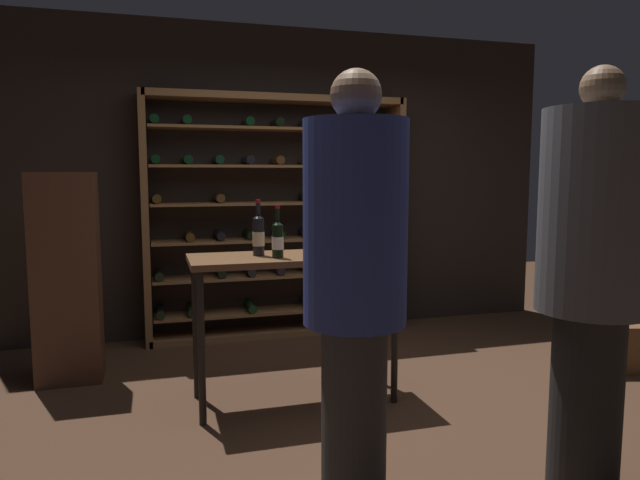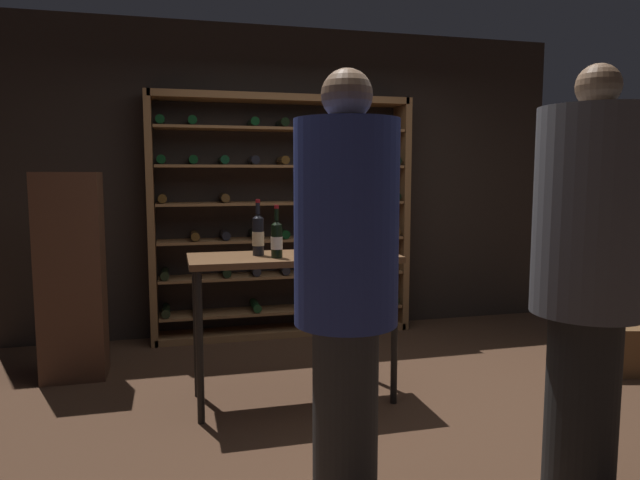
% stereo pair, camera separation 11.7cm
% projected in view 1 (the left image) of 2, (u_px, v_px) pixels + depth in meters
% --- Properties ---
extents(ground_plane, '(10.01, 10.01, 0.00)m').
position_uv_depth(ground_plane, '(360.00, 406.00, 3.70)').
color(ground_plane, '#472D1E').
extents(back_wall, '(5.26, 0.10, 2.83)m').
position_uv_depth(back_wall, '(288.00, 182.00, 5.46)').
color(back_wall, black).
rests_on(back_wall, ground).
extents(wine_rack, '(2.37, 0.32, 2.18)m').
position_uv_depth(wine_rack, '(278.00, 218.00, 5.25)').
color(wine_rack, brown).
rests_on(wine_rack, ground).
extents(tasting_table, '(1.33, 0.54, 0.97)m').
position_uv_depth(tasting_table, '(294.00, 273.00, 3.71)').
color(tasting_table, brown).
rests_on(tasting_table, ground).
extents(person_host_in_suit, '(0.50, 0.50, 1.96)m').
position_uv_depth(person_host_in_suit, '(593.00, 262.00, 2.63)').
color(person_host_in_suit, black).
rests_on(person_host_in_suit, ground).
extents(person_bystander_red_print, '(0.46, 0.46, 1.93)m').
position_uv_depth(person_bystander_red_print, '(355.00, 270.00, 2.53)').
color(person_bystander_red_print, '#303030').
rests_on(person_bystander_red_print, ground).
extents(wine_crate, '(0.55, 0.45, 0.36)m').
position_uv_depth(wine_crate, '(603.00, 346.00, 4.40)').
color(wine_crate, brown).
rests_on(wine_crate, ground).
extents(display_cabinet, '(0.44, 0.36, 1.50)m').
position_uv_depth(display_cabinet, '(67.00, 278.00, 4.11)').
color(display_cabinet, '#4C2D1E').
rests_on(display_cabinet, ground).
extents(wine_bottle_black_capsule, '(0.07, 0.07, 0.33)m').
position_uv_depth(wine_bottle_black_capsule, '(278.00, 239.00, 3.56)').
color(wine_bottle_black_capsule, black).
rests_on(wine_bottle_black_capsule, tasting_table).
extents(wine_bottle_gold_foil, '(0.08, 0.08, 0.36)m').
position_uv_depth(wine_bottle_gold_foil, '(259.00, 235.00, 3.66)').
color(wine_bottle_gold_foil, black).
rests_on(wine_bottle_gold_foil, tasting_table).
extents(wine_glass_stemmed_left, '(0.09, 0.09, 0.16)m').
position_uv_depth(wine_glass_stemmed_left, '(333.00, 234.00, 3.84)').
color(wine_glass_stemmed_left, silver).
rests_on(wine_glass_stemmed_left, tasting_table).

